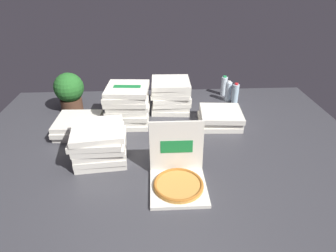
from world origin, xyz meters
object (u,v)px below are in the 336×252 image
at_px(open_pizza_box, 178,175).
at_px(potted_plant, 69,91).
at_px(pizza_stack_right_mid, 79,126).
at_px(water_bottle_0, 228,91).
at_px(pizza_stack_left_mid, 171,95).
at_px(pizza_stack_left_near, 127,105).
at_px(water_bottle_2, 235,94).
at_px(water_bottle_1, 224,86).
at_px(pizza_stack_center_near, 220,117).
at_px(pizza_stack_right_near, 100,143).

distance_m(open_pizza_box, potted_plant, 1.51).
relative_size(pizza_stack_right_mid, water_bottle_0, 1.83).
distance_m(pizza_stack_left_mid, potted_plant, 0.98).
xyz_separation_m(pizza_stack_left_near, water_bottle_2, (1.08, 0.36, -0.07)).
distance_m(open_pizza_box, water_bottle_1, 1.59).
xyz_separation_m(pizza_stack_left_mid, pizza_stack_left_near, (-0.40, -0.25, 0.02)).
relative_size(water_bottle_1, potted_plant, 0.57).
bearing_deg(pizza_stack_center_near, pizza_stack_right_mid, -175.58).
distance_m(pizza_stack_right_near, pizza_stack_left_near, 0.58).
bearing_deg(pizza_stack_right_near, water_bottle_2, 36.67).
bearing_deg(potted_plant, pizza_stack_right_mid, -69.74).
bearing_deg(water_bottle_0, pizza_stack_center_near, -110.59).
height_order(pizza_stack_left_near, water_bottle_0, pizza_stack_left_near).
xyz_separation_m(pizza_stack_right_mid, water_bottle_0, (1.43, 0.60, 0.04)).
height_order(pizza_stack_center_near, pizza_stack_left_near, pizza_stack_left_near).
bearing_deg(water_bottle_0, open_pizza_box, -116.04).
bearing_deg(pizza_stack_left_mid, water_bottle_1, 28.71).
height_order(pizza_stack_left_near, potted_plant, potted_plant).
height_order(pizza_stack_left_mid, potted_plant, potted_plant).
distance_m(pizza_stack_left_mid, water_bottle_0, 0.64).
distance_m(pizza_stack_center_near, potted_plant, 1.46).
bearing_deg(pizza_stack_left_mid, water_bottle_0, 15.82).
relative_size(pizza_stack_center_near, pizza_stack_right_near, 1.01).
xyz_separation_m(pizza_stack_left_near, potted_plant, (-0.58, 0.28, 0.03)).
bearing_deg(water_bottle_1, pizza_stack_right_near, -135.64).
bearing_deg(open_pizza_box, pizza_stack_center_near, 60.77).
bearing_deg(pizza_stack_right_mid, water_bottle_2, 19.78).
distance_m(water_bottle_0, water_bottle_1, 0.16).
relative_size(pizza_stack_left_near, water_bottle_0, 1.82).
bearing_deg(pizza_stack_right_mid, pizza_stack_center_near, 4.42).
distance_m(open_pizza_box, pizza_stack_right_near, 0.63).
bearing_deg(pizza_stack_right_near, pizza_stack_left_mid, 55.24).
xyz_separation_m(open_pizza_box, potted_plant, (-0.96, 1.15, 0.13)).
height_order(pizza_stack_right_mid, water_bottle_2, water_bottle_2).
relative_size(water_bottle_2, potted_plant, 0.57).
height_order(pizza_stack_center_near, water_bottle_1, water_bottle_1).
xyz_separation_m(pizza_stack_left_mid, pizza_stack_center_near, (0.43, -0.33, -0.09)).
height_order(pizza_stack_right_mid, water_bottle_0, water_bottle_0).
bearing_deg(pizza_stack_left_near, water_bottle_1, 30.03).
relative_size(pizza_stack_right_near, water_bottle_1, 1.87).
height_order(pizza_stack_left_mid, water_bottle_1, pizza_stack_left_mid).
bearing_deg(pizza_stack_left_near, pizza_stack_center_near, -5.31).
xyz_separation_m(water_bottle_1, water_bottle_2, (0.07, -0.22, 0.00)).
relative_size(pizza_stack_center_near, water_bottle_1, 1.90).
bearing_deg(water_bottle_2, water_bottle_0, 131.88).
height_order(pizza_stack_right_near, pizza_stack_left_near, pizza_stack_left_near).
bearing_deg(water_bottle_0, water_bottle_1, 93.91).
bearing_deg(pizza_stack_right_near, potted_plant, 116.32).
relative_size(water_bottle_1, water_bottle_2, 1.00).
relative_size(water_bottle_0, potted_plant, 0.57).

